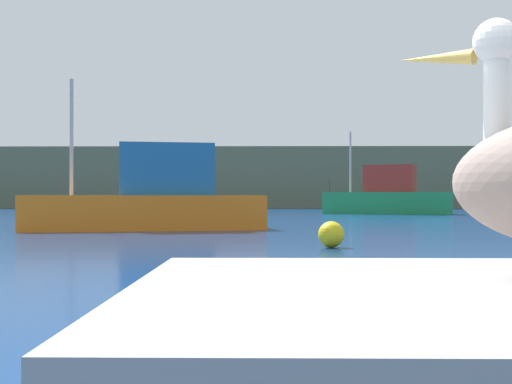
{
  "coord_description": "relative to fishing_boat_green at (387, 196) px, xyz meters",
  "views": [
    {
      "loc": [
        -0.15,
        -2.78,
        1.13
      ],
      "look_at": [
        -0.55,
        22.37,
        1.24
      ],
      "focal_mm": 48.75,
      "sensor_mm": 36.0,
      "label": 1
    }
  ],
  "objects": [
    {
      "name": "fishing_boat_orange",
      "position": [
        -11.0,
        -18.78,
        -0.08
      ],
      "size": [
        8.05,
        4.09,
        4.86
      ],
      "rotation": [
        0.0,
        0.0,
        3.35
      ],
      "color": "orange",
      "rests_on": "ground"
    },
    {
      "name": "hillside_backdrop",
      "position": [
        -7.03,
        25.62,
        1.56
      ],
      "size": [
        140.0,
        17.75,
        5.24
      ],
      "primitive_type": "cube",
      "color": "#5B664C",
      "rests_on": "ground"
    },
    {
      "name": "fishing_boat_green",
      "position": [
        0.0,
        0.0,
        0.0
      ],
      "size": [
        7.61,
        4.64,
        4.98
      ],
      "rotation": [
        0.0,
        0.0,
        2.75
      ],
      "color": "#1E8C4C",
      "rests_on": "ground"
    },
    {
      "name": "mooring_buoy",
      "position": [
        -5.8,
        -26.52,
        -0.77
      ],
      "size": [
        0.57,
        0.57,
        0.57
      ],
      "primitive_type": "sphere",
      "color": "yellow",
      "rests_on": "ground"
    }
  ]
}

